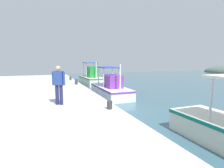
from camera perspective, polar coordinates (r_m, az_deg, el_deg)
fishing_boat_nearest at (r=21.37m, az=-6.51°, el=1.83°), size 4.87×2.22×2.71m
fishing_boat_second at (r=14.12m, az=-0.41°, el=-1.53°), size 5.22×1.87×2.59m
pelican at (r=14.41m, az=-16.19°, el=0.77°), size 0.77×0.87×0.82m
fisherman_standing at (r=8.51m, az=-16.72°, el=0.24°), size 0.41×0.55×1.80m
mooring_bollard_nearest at (r=18.92m, az=-13.17°, el=1.77°), size 0.20×0.20×0.35m
mooring_bollard_second at (r=15.44m, az=-11.38°, el=0.68°), size 0.23×0.23×0.43m
mooring_bollard_third at (r=7.56m, az=-0.78°, el=-6.71°), size 0.23×0.23×0.35m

